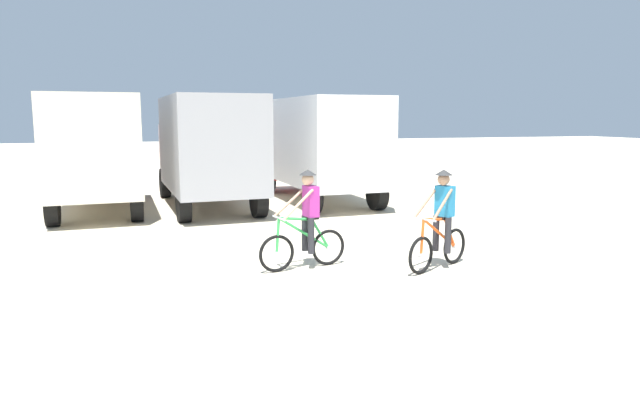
{
  "coord_description": "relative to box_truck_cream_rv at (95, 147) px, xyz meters",
  "views": [
    {
      "loc": [
        -3.26,
        -7.32,
        2.75
      ],
      "look_at": [
        0.15,
        3.39,
        1.1
      ],
      "focal_mm": 31.71,
      "sensor_mm": 36.0,
      "label": 1
    }
  ],
  "objects": [
    {
      "name": "ground_plane",
      "position": [
        4.51,
        -10.51,
        -1.87
      ],
      "size": [
        120.0,
        120.0,
        0.0
      ],
      "primitive_type": "plane",
      "color": "beige"
    },
    {
      "name": "box_truck_cream_rv",
      "position": [
        0.0,
        0.0,
        0.0
      ],
      "size": [
        2.61,
        6.83,
        3.35
      ],
      "color": "beige",
      "rests_on": "ground"
    },
    {
      "name": "box_truck_grey_hauler",
      "position": [
        3.18,
        -0.42,
        0.0
      ],
      "size": [
        2.71,
        6.86,
        3.35
      ],
      "color": "#9E9EA3",
      "rests_on": "ground"
    },
    {
      "name": "box_truck_avon_van",
      "position": [
        6.84,
        -0.21,
        0.0
      ],
      "size": [
        2.61,
        6.83,
        3.35
      ],
      "color": "white",
      "rests_on": "ground"
    },
    {
      "name": "cyclist_orange_shirt",
      "position": [
        4.07,
        -8.13,
        -1.03
      ],
      "size": [
        1.71,
        0.55,
        1.82
      ],
      "color": "black",
      "rests_on": "ground"
    },
    {
      "name": "cyclist_cowboy_hat",
      "position": [
        6.41,
        -8.88,
        -1.03
      ],
      "size": [
        1.58,
        0.85,
        1.82
      ],
      "color": "black",
      "rests_on": "ground"
    }
  ]
}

